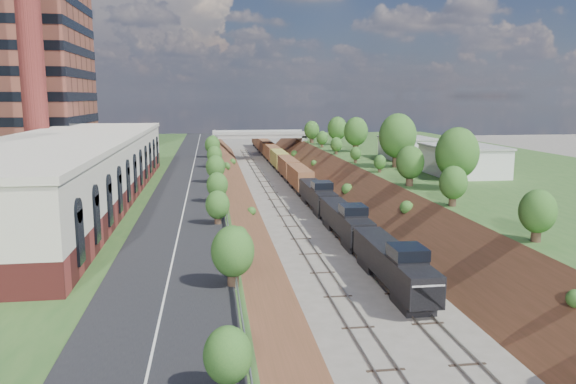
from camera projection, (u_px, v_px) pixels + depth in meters
name	position (u px, v px, depth m)	size (l,w,h in m)	color
platform_left	(71.00, 192.00, 82.00)	(44.00, 180.00, 5.00)	#2F5623
platform_right	(495.00, 182.00, 90.99)	(44.00, 180.00, 5.00)	#2F5623
embankment_left	(223.00, 205.00, 85.42)	(7.07, 180.00, 7.07)	brown
embankment_right	(363.00, 201.00, 88.41)	(7.07, 180.00, 7.07)	brown
rail_left_track	(278.00, 203.00, 86.55)	(1.58, 180.00, 0.18)	gray
rail_right_track	(311.00, 202.00, 87.25)	(1.58, 180.00, 0.18)	gray
road	(192.00, 172.00, 83.95)	(8.00, 180.00, 0.10)	black
guardrail	(220.00, 169.00, 84.23)	(0.10, 171.00, 0.70)	#99999E
commercial_building	(67.00, 170.00, 60.19)	(14.30, 62.30, 7.00)	maroon
smokestack	(29.00, 29.00, 73.90)	(3.20, 3.20, 40.00)	maroon
overpass	(259.00, 140.00, 146.62)	(24.50, 8.30, 7.40)	gray
white_building_near	(463.00, 161.00, 81.13)	(9.00, 12.00, 4.00)	silver
white_building_far	(407.00, 149.00, 102.57)	(8.00, 10.00, 3.60)	silver
tree_right_large	(457.00, 154.00, 68.13)	(5.25, 5.25, 7.61)	#473323
tree_left_crest	(224.00, 213.00, 45.07)	(2.45, 2.45, 3.55)	#473323
freight_train	(284.00, 163.00, 118.32)	(2.70, 153.28, 4.55)	black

